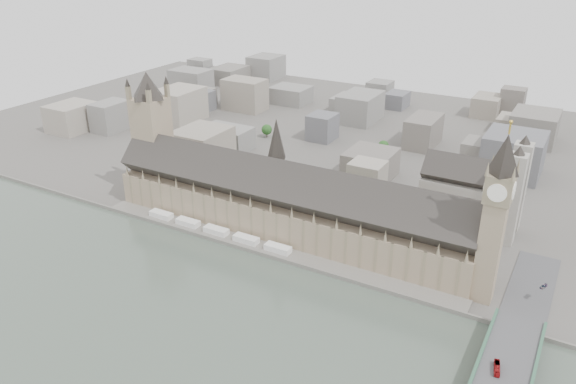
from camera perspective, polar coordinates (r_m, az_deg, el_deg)
The scene contains 13 objects.
ground at distance 383.18m, azimuth -1.79°, elevation -5.42°, with size 900.00×900.00×0.00m, color #595651.
embankment_wall at distance 371.48m, azimuth -3.00°, elevation -6.22°, with size 600.00×1.50×3.00m, color slate.
river_terrace at distance 377.17m, azimuth -2.39°, elevation -5.78°, with size 270.00×15.00×2.00m, color slate.
terrace_tents at distance 396.08m, azimuth -7.30°, elevation -3.90°, with size 118.00×7.00×4.00m.
palace_of_westminster at distance 387.52m, azimuth -0.33°, elevation -1.24°, with size 265.00×40.73×55.44m.
elizabeth_tower at distance 322.00m, azimuth 20.39°, elevation -1.56°, with size 17.00×17.00×107.50m.
victoria_tower at distance 448.66m, azimuth -13.67°, elevation 6.19°, with size 30.00×30.00×100.00m.
central_tower at distance 383.31m, azimuth -1.18°, elevation 4.18°, with size 13.00×13.00×48.00m.
westminster_abbey at distance 417.64m, azimuth 18.33°, elevation -0.23°, with size 68.00×36.00×64.00m.
city_skyline_inland at distance 581.82m, azimuth 10.83°, elevation 6.90°, with size 720.00×360.00×38.00m, color gray, non-canonical shape.
park_trees at distance 430.25m, azimuth 1.18°, elevation -0.74°, with size 110.00×30.00×15.00m, color #1C4C1B, non-canonical shape.
red_bus_north at distance 285.26m, azimuth 20.46°, elevation -16.40°, with size 2.44×10.45×2.91m, color #A51215.
car_approach at distance 352.65m, azimuth 24.53°, elevation -8.71°, with size 2.29×5.62×1.63m, color gray.
Camera 1 is at (173.46, -282.82, 191.71)m, focal length 35.00 mm.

